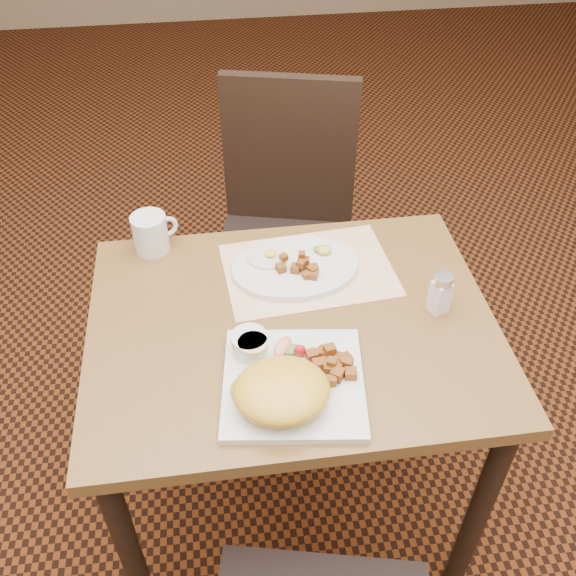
# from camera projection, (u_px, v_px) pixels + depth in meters

# --- Properties ---
(ground) EXTENTS (8.00, 8.00, 0.00)m
(ground) POSITION_uv_depth(u_px,v_px,m) (291.00, 498.00, 1.92)
(ground) COLOR black
(ground) RESTS_ON ground
(table) EXTENTS (0.90, 0.70, 0.75)m
(table) POSITION_uv_depth(u_px,v_px,m) (292.00, 355.00, 1.49)
(table) COLOR brown
(table) RESTS_ON ground
(chair_far) EXTENTS (0.51, 0.52, 0.97)m
(chair_far) POSITION_uv_depth(u_px,v_px,m) (286.00, 220.00, 2.06)
(chair_far) COLOR black
(chair_far) RESTS_ON ground
(placemat) EXTENTS (0.42, 0.31, 0.00)m
(placemat) POSITION_uv_depth(u_px,v_px,m) (308.00, 270.00, 1.55)
(placemat) COLOR white
(placemat) RESTS_ON table
(plate_square) EXTENTS (0.31, 0.31, 0.02)m
(plate_square) POSITION_uv_depth(u_px,v_px,m) (293.00, 383.00, 1.28)
(plate_square) COLOR silver
(plate_square) RESTS_ON table
(plate_oval) EXTENTS (0.32, 0.24, 0.02)m
(plate_oval) POSITION_uv_depth(u_px,v_px,m) (295.00, 268.00, 1.54)
(plate_oval) COLOR silver
(plate_oval) RESTS_ON placemat
(hollandaise_mound) EXTENTS (0.19, 0.17, 0.07)m
(hollandaise_mound) POSITION_uv_depth(u_px,v_px,m) (281.00, 391.00, 1.22)
(hollandaise_mound) COLOR yellow
(hollandaise_mound) RESTS_ON plate_square
(ramekin) EXTENTS (0.08, 0.09, 0.04)m
(ramekin) POSITION_uv_depth(u_px,v_px,m) (250.00, 343.00, 1.32)
(ramekin) COLOR silver
(ramekin) RESTS_ON plate_square
(garnish_sq) EXTENTS (0.08, 0.07, 0.03)m
(garnish_sq) POSITION_uv_depth(u_px,v_px,m) (289.00, 348.00, 1.33)
(garnish_sq) COLOR #387223
(garnish_sq) RESTS_ON plate_square
(fried_egg) EXTENTS (0.10, 0.10, 0.02)m
(fried_egg) POSITION_uv_depth(u_px,v_px,m) (268.00, 256.00, 1.55)
(fried_egg) COLOR white
(fried_egg) RESTS_ON plate_oval
(garnish_ov) EXTENTS (0.05, 0.04, 0.02)m
(garnish_ov) POSITION_uv_depth(u_px,v_px,m) (323.00, 250.00, 1.56)
(garnish_ov) COLOR #387223
(garnish_ov) RESTS_ON plate_oval
(salt_shaker) EXTENTS (0.05, 0.05, 0.10)m
(salt_shaker) POSITION_uv_depth(u_px,v_px,m) (441.00, 293.00, 1.41)
(salt_shaker) COLOR white
(salt_shaker) RESTS_ON table
(coffee_mug) EXTENTS (0.11, 0.09, 0.10)m
(coffee_mug) POSITION_uv_depth(u_px,v_px,m) (151.00, 233.00, 1.58)
(coffee_mug) COLOR silver
(coffee_mug) RESTS_ON table
(home_fries_sq) EXTENTS (0.11, 0.10, 0.04)m
(home_fries_sq) POSITION_uv_depth(u_px,v_px,m) (330.00, 364.00, 1.29)
(home_fries_sq) COLOR brown
(home_fries_sq) RESTS_ON plate_square
(home_fries_ov) EXTENTS (0.10, 0.08, 0.03)m
(home_fries_ov) POSITION_uv_depth(u_px,v_px,m) (302.00, 266.00, 1.51)
(home_fries_ov) COLOR brown
(home_fries_ov) RESTS_ON plate_oval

